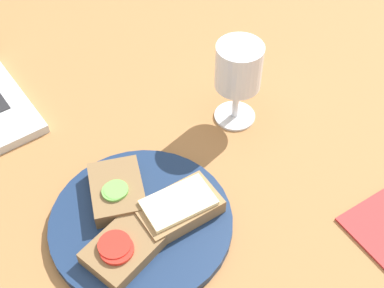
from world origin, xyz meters
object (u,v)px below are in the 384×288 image
object	(u,v)px
sandwich_with_cheese	(179,208)
sandwich_with_tomato	(123,248)
sandwich_with_cucumber	(117,191)
plate	(141,222)
wine_glass	(238,70)

from	to	relation	value
sandwich_with_cheese	sandwich_with_tomato	world-z (taller)	sandwich_with_cheese
sandwich_with_cucumber	plate	bearing A→B (deg)	-84.53
sandwich_with_tomato	wine_glass	bearing A→B (deg)	22.83
sandwich_with_cucumber	sandwich_with_tomato	xyz separation A→B (cm)	(-3.93, -8.14, -0.13)
sandwich_with_cheese	wine_glass	distance (cm)	22.69
sandwich_with_tomato	wine_glass	distance (cm)	30.98
sandwich_with_cheese	sandwich_with_cucumber	distance (cm)	9.02
sandwich_with_cheese	plate	bearing A→B (deg)	155.04
sandwich_with_cheese	wine_glass	size ratio (longest dim) A/B	0.79
sandwich_with_cucumber	wine_glass	world-z (taller)	wine_glass
wine_glass	sandwich_with_cheese	bearing A→B (deg)	-149.64
plate	sandwich_with_cucumber	bearing A→B (deg)	95.47
plate	sandwich_with_cucumber	world-z (taller)	sandwich_with_cucumber
sandwich_with_cucumber	wine_glass	bearing A→B (deg)	8.45
sandwich_with_cheese	sandwich_with_tomato	distance (cm)	9.19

